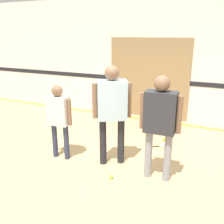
% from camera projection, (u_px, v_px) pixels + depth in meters
% --- Properties ---
extents(ground_plane, '(16.00, 16.00, 0.00)m').
position_uv_depth(ground_plane, '(123.00, 164.00, 4.51)').
color(ground_plane, tan).
extents(wall_back, '(16.00, 0.07, 3.20)m').
position_uv_depth(wall_back, '(165.00, 60.00, 6.52)').
color(wall_back, silver).
rests_on(wall_back, ground_plane).
extents(wall_panel, '(2.19, 0.05, 2.15)m').
position_uv_depth(wall_panel, '(148.00, 79.00, 6.79)').
color(wall_panel, '#93754C').
rests_on(wall_panel, ground_plane).
extents(floor_stripe, '(14.40, 0.10, 0.01)m').
position_uv_depth(floor_stripe, '(158.00, 121.00, 6.68)').
color(floor_stripe, orange).
rests_on(floor_stripe, ground_plane).
extents(person_instructor, '(0.59, 0.49, 1.77)m').
position_uv_depth(person_instructor, '(112.00, 105.00, 4.24)').
color(person_instructor, '#232328').
rests_on(person_instructor, ground_plane).
extents(person_student_left, '(0.53, 0.23, 1.39)m').
position_uv_depth(person_student_left, '(59.00, 114.00, 4.50)').
color(person_student_left, '#2D334C').
rests_on(person_student_left, ground_plane).
extents(person_student_right, '(0.64, 0.28, 1.68)m').
position_uv_depth(person_student_right, '(160.00, 118.00, 3.77)').
color(person_student_right, gray).
rests_on(person_student_right, ground_plane).
extents(racket_spare_on_floor, '(0.46, 0.40, 0.03)m').
position_uv_depth(racket_spare_on_floor, '(164.00, 146.00, 5.22)').
color(racket_spare_on_floor, '#C6D838').
rests_on(racket_spare_on_floor, ground_plane).
extents(tennis_ball_near_instructor, '(0.07, 0.07, 0.07)m').
position_uv_depth(tennis_ball_near_instructor, '(111.00, 177.00, 4.05)').
color(tennis_ball_near_instructor, '#CCE038').
rests_on(tennis_ball_near_instructor, ground_plane).
extents(tennis_ball_by_spare_racket, '(0.07, 0.07, 0.07)m').
position_uv_depth(tennis_ball_by_spare_racket, '(164.00, 139.00, 5.49)').
color(tennis_ball_by_spare_racket, '#CCE038').
rests_on(tennis_ball_by_spare_racket, ground_plane).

